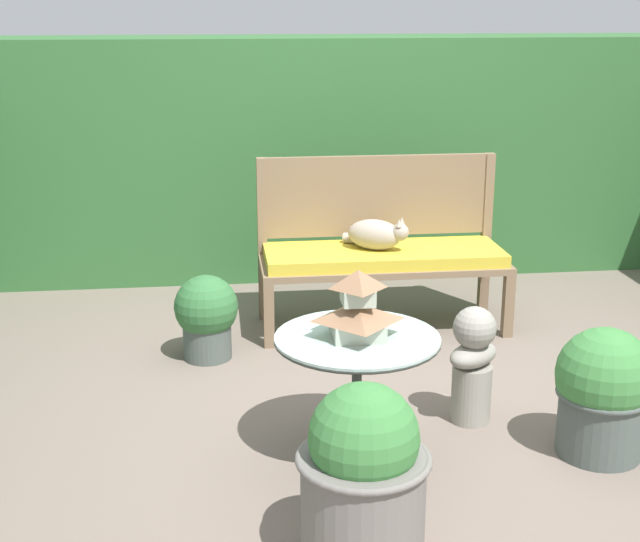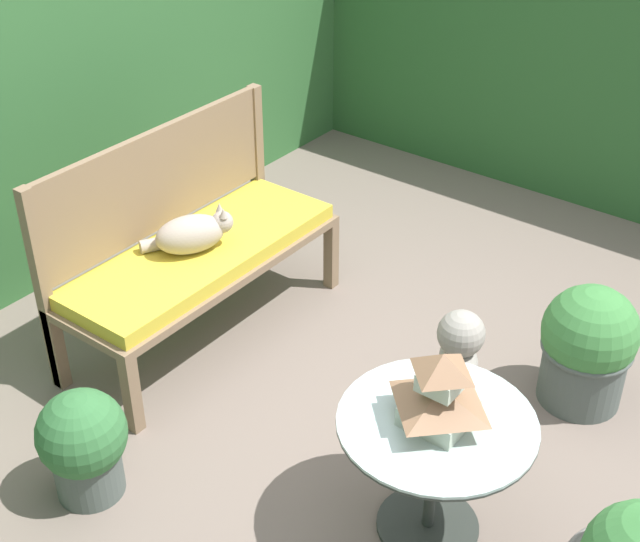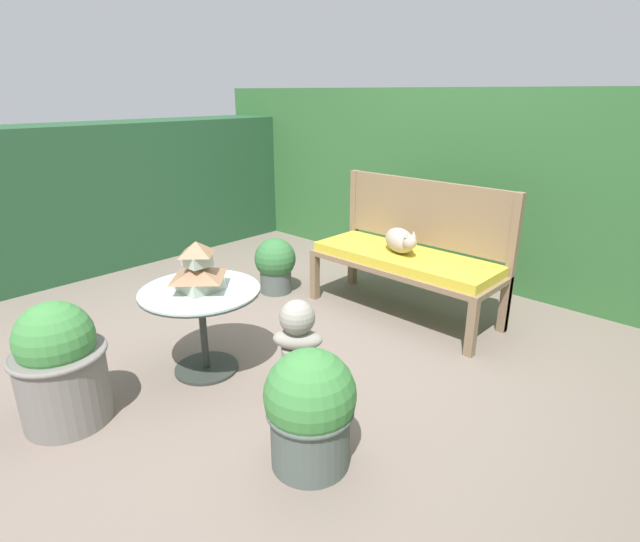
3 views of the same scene
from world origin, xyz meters
TOP-DOWN VIEW (x-y plane):
  - ground at (0.00, 0.00)m, footprint 30.00×30.00m
  - foliage_hedge_back at (0.00, 2.34)m, footprint 6.40×0.89m
  - garden_bench at (0.09, 0.91)m, footprint 1.49×0.56m
  - bench_backrest at (0.09, 1.16)m, footprint 1.49×0.06m
  - cat at (0.05, 0.91)m, footprint 0.38×0.37m
  - patio_table at (-0.32, -0.65)m, footprint 0.72×0.72m
  - pagoda_birdhouse at (-0.32, -0.65)m, footprint 0.30×0.30m
  - garden_bust at (0.27, -0.42)m, footprint 0.33×0.30m
  - potted_plant_table_far at (-0.98, 0.53)m, footprint 0.36×0.36m
  - potted_plant_bench_left at (0.75, -0.80)m, footprint 0.43×0.43m
  - potted_plant_table_near at (-0.43, -1.46)m, footprint 0.48×0.48m

SIDE VIEW (x-z plane):
  - ground at x=0.00m, z-range 0.00..0.00m
  - potted_plant_table_far at x=-0.98m, z-range 0.01..0.49m
  - potted_plant_bench_left at x=0.75m, z-range 0.00..0.59m
  - garden_bust at x=0.27m, z-range 0.01..0.59m
  - potted_plant_table_near at x=-0.43m, z-range -0.01..0.67m
  - garden_bench at x=0.09m, z-range 0.18..0.68m
  - patio_table at x=-0.32m, z-range 0.16..0.71m
  - cat at x=0.05m, z-range 0.49..0.70m
  - pagoda_birdhouse at x=-0.32m, z-range 0.53..0.83m
  - bench_backrest at x=0.09m, z-range 0.21..1.24m
  - foliage_hedge_back at x=0.00m, z-range 0.00..1.70m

